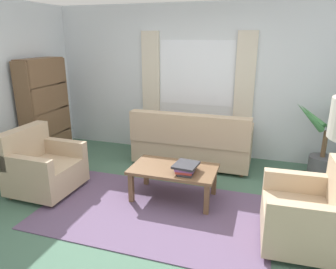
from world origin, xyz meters
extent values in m
plane|color=#476B56|center=(0.00, 0.00, 0.00)|extent=(6.24, 6.24, 0.00)
cube|color=silver|center=(0.00, 2.26, 1.30)|extent=(5.32, 0.12, 2.60)
cube|color=white|center=(0.00, 2.20, 1.45)|extent=(1.30, 0.01, 1.10)
cube|color=beige|center=(-0.83, 2.17, 1.45)|extent=(0.32, 0.06, 1.40)
cube|color=beige|center=(0.83, 2.17, 1.45)|extent=(0.32, 0.06, 1.40)
cube|color=#604C6B|center=(0.00, 0.00, 0.01)|extent=(2.76, 1.64, 0.01)
cube|color=tan|center=(0.09, 1.68, 0.25)|extent=(1.90, 0.80, 0.38)
cube|color=tan|center=(0.09, 1.36, 0.68)|extent=(1.90, 0.20, 0.48)
cube|color=tan|center=(0.96, 1.68, 0.56)|extent=(0.16, 0.80, 0.24)
cube|color=tan|center=(-0.78, 1.68, 0.56)|extent=(0.16, 0.80, 0.24)
cylinder|color=brown|center=(0.94, 1.98, 0.03)|extent=(0.06, 0.06, 0.06)
cylinder|color=brown|center=(-0.76, 1.98, 0.03)|extent=(0.06, 0.06, 0.06)
cylinder|color=brown|center=(0.94, 1.38, 0.03)|extent=(0.06, 0.06, 0.06)
cylinder|color=brown|center=(-0.76, 1.38, 0.03)|extent=(0.06, 0.06, 0.06)
cube|color=tan|center=(-1.58, 0.06, 0.24)|extent=(0.82, 0.86, 0.36)
cube|color=tan|center=(-1.91, 0.07, 0.65)|extent=(0.20, 0.84, 0.46)
cube|color=tan|center=(-1.59, -0.30, 0.53)|extent=(0.80, 0.14, 0.22)
cube|color=tan|center=(-1.57, 0.42, 0.53)|extent=(0.80, 0.14, 0.22)
cylinder|color=brown|center=(-1.27, -0.28, 0.03)|extent=(0.05, 0.05, 0.06)
cylinder|color=brown|center=(-1.25, 0.40, 0.03)|extent=(0.05, 0.05, 0.06)
cylinder|color=brown|center=(-1.91, -0.27, 0.03)|extent=(0.05, 0.05, 0.06)
cylinder|color=brown|center=(-1.89, 0.41, 0.03)|extent=(0.05, 0.05, 0.06)
cube|color=tan|center=(1.67, -0.11, 0.24)|extent=(0.84, 0.88, 0.36)
cube|color=tan|center=(1.65, 0.25, 0.53)|extent=(0.80, 0.16, 0.22)
cube|color=tan|center=(1.68, -0.47, 0.53)|extent=(0.80, 0.16, 0.22)
cylinder|color=brown|center=(1.33, 0.22, 0.03)|extent=(0.05, 0.05, 0.06)
cylinder|color=brown|center=(1.36, -0.46, 0.03)|extent=(0.05, 0.05, 0.06)
cylinder|color=brown|center=(1.97, 0.25, 0.03)|extent=(0.05, 0.05, 0.06)
cube|color=brown|center=(0.14, 0.40, 0.42)|extent=(1.10, 0.64, 0.04)
cube|color=brown|center=(-0.35, 0.14, 0.20)|extent=(0.06, 0.06, 0.40)
cube|color=brown|center=(0.63, 0.14, 0.20)|extent=(0.06, 0.06, 0.40)
cube|color=brown|center=(-0.35, 0.66, 0.20)|extent=(0.06, 0.06, 0.40)
cube|color=brown|center=(0.63, 0.66, 0.20)|extent=(0.06, 0.06, 0.40)
cube|color=#2D2D33|center=(0.33, 0.32, 0.45)|extent=(0.20, 0.34, 0.02)
cube|color=#B23833|center=(0.32, 0.33, 0.48)|extent=(0.21, 0.32, 0.03)
cube|color=#7F478C|center=(0.32, 0.33, 0.51)|extent=(0.24, 0.32, 0.03)
cube|color=#2D2D33|center=(0.32, 0.33, 0.53)|extent=(0.31, 0.34, 0.03)
cylinder|color=#56565B|center=(2.09, 1.76, 0.16)|extent=(0.38, 0.38, 0.32)
cylinder|color=brown|center=(2.09, 1.76, 0.52)|extent=(0.07, 0.07, 0.41)
cone|color=#47894C|center=(2.19, 2.08, 0.96)|extent=(0.24, 0.62, 0.47)
cone|color=#47894C|center=(1.88, 1.92, 0.91)|extent=(0.43, 0.43, 0.35)
cone|color=#47894C|center=(1.81, 1.57, 0.96)|extent=(0.51, 0.42, 0.53)
cube|color=brown|center=(-2.38, 1.60, 0.85)|extent=(0.30, 0.04, 1.70)
cube|color=brown|center=(-2.38, 0.70, 0.85)|extent=(0.30, 0.04, 1.70)
cube|color=brown|center=(-2.24, 1.15, 0.85)|extent=(0.02, 0.90, 1.70)
cube|color=brown|center=(-2.38, 1.15, 0.01)|extent=(0.30, 0.86, 0.02)
cube|color=brown|center=(-2.38, 1.15, 0.43)|extent=(0.30, 0.86, 0.02)
cube|color=brown|center=(-2.38, 1.15, 0.86)|extent=(0.30, 0.86, 0.02)
cube|color=brown|center=(-2.38, 1.15, 1.28)|extent=(0.30, 0.86, 0.02)
cube|color=brown|center=(-2.38, 1.15, 1.71)|extent=(0.30, 0.86, 0.02)
cube|color=#387F4C|center=(-2.38, 1.51, 0.57)|extent=(0.27, 0.07, 0.25)
cube|color=#5B8E93|center=(-2.38, 1.43, 0.57)|extent=(0.26, 0.05, 0.26)
cube|color=#335199|center=(-2.38, 1.34, 0.56)|extent=(0.23, 0.09, 0.22)
cube|color=#2D2D33|center=(-2.38, 1.24, 0.54)|extent=(0.24, 0.09, 0.19)
cube|color=#5B8E93|center=(-2.38, 1.15, 0.55)|extent=(0.25, 0.06, 0.21)
camera|label=1|loc=(1.20, -3.15, 2.06)|focal=33.35mm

